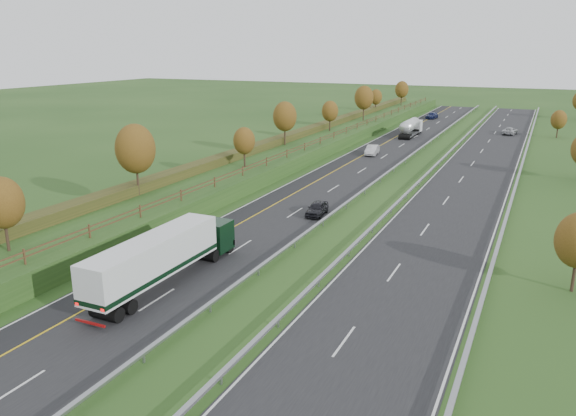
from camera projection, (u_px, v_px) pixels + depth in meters
name	position (u px, v px, depth m)	size (l,w,h in m)	color
ground	(401.00, 181.00, 75.47)	(400.00, 400.00, 0.00)	#234318
near_carriageway	(356.00, 168.00, 83.05)	(10.50, 200.00, 0.04)	black
far_carriageway	(472.00, 179.00, 76.41)	(10.50, 200.00, 0.04)	black
hard_shoulder	(332.00, 166.00, 84.56)	(3.00, 200.00, 0.04)	black
lane_markings	(398.00, 172.00, 80.36)	(26.75, 200.00, 0.01)	silver
embankment_left	(277.00, 155.00, 88.01)	(12.00, 200.00, 2.00)	#234318
hedge_left	(266.00, 144.00, 88.39)	(2.20, 180.00, 1.10)	#2D3415
fence_left	(302.00, 147.00, 85.36)	(0.12, 189.06, 1.20)	#422B19
median_barrier_near	(394.00, 168.00, 80.59)	(0.32, 200.00, 0.71)	gray
median_barrier_far	(430.00, 171.00, 78.54)	(0.32, 200.00, 0.71)	gray
outer_barrier_far	(518.00, 179.00, 73.91)	(0.32, 200.00, 0.71)	gray
trees_left	(269.00, 124.00, 83.45)	(6.64, 164.30, 7.66)	#2D2116
box_lorry	(163.00, 256.00, 41.66)	(2.58, 16.28, 4.06)	black
road_tanker	(411.00, 127.00, 112.98)	(2.40, 11.22, 3.46)	silver
car_dark_near	(317.00, 208.00, 59.73)	(1.70, 4.22, 1.44)	black
car_silver_mid	(372.00, 150.00, 93.40)	(1.70, 4.89, 1.61)	#B8B9BE
car_small_far	(432.00, 116.00, 141.19)	(2.12, 5.21, 1.51)	#161D45
car_oncoming	(510.00, 131.00, 115.43)	(2.37, 5.15, 1.43)	#B7B8BC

